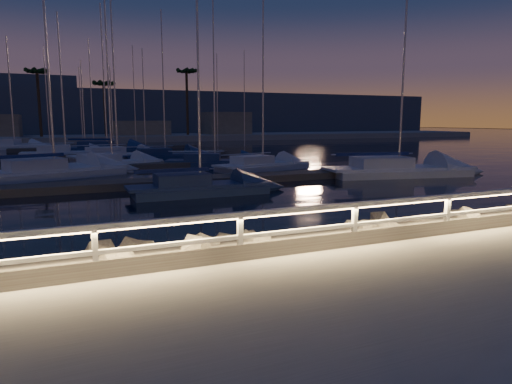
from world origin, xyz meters
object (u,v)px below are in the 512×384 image
sailboat_g (51,171)px  sailboat_j (115,156)px  sailboat_k (105,149)px  sailboat_m (13,146)px  sailboat_l (163,155)px  sailboat_f (110,163)px  sailboat_b (196,187)px  guard_rail (317,217)px  sailboat_h (212,161)px  sailboat_n (63,153)px  sailboat_c (261,165)px  sailboat_d (395,169)px

sailboat_g → sailboat_j: size_ratio=1.08×
sailboat_k → sailboat_m: size_ratio=1.16×
sailboat_k → sailboat_l: (4.20, -10.64, -0.07)m
sailboat_f → sailboat_k: size_ratio=0.80×
sailboat_g → sailboat_k: size_ratio=0.96×
sailboat_b → sailboat_f: 14.36m
sailboat_m → guard_rail: bearing=-54.6°
sailboat_h → sailboat_j: (-6.52, 8.14, 0.07)m
sailboat_l → sailboat_n: 10.35m
sailboat_c → sailboat_m: sailboat_m is taller
sailboat_f → sailboat_j: (1.19, 7.11, 0.03)m
sailboat_l → sailboat_n: size_ratio=0.98×
sailboat_h → sailboat_k: (-6.45, 18.56, 0.08)m
sailboat_h → sailboat_n: bearing=151.3°
sailboat_m → sailboat_n: (5.60, -15.80, -0.03)m
guard_rail → sailboat_j: (-0.86, 33.59, -0.91)m
guard_rail → sailboat_n: sailboat_n is taller
sailboat_l → sailboat_m: (-14.09, 21.72, 0.07)m
sailboat_d → sailboat_l: sailboat_d is taller
sailboat_m → sailboat_n: 16.76m
sailboat_b → sailboat_g: (-6.62, 9.98, 0.05)m
sailboat_f → sailboat_j: sailboat_j is taller
sailboat_h → sailboat_f: bearing=-164.1°
guard_rail → sailboat_j: sailboat_j is taller
guard_rail → sailboat_l: bearing=84.2°
guard_rail → sailboat_h: sailboat_h is taller
sailboat_m → sailboat_n: sailboat_n is taller
sailboat_h → sailboat_n: 17.53m
sailboat_b → sailboat_m: (-11.30, 42.73, 0.06)m
sailboat_f → sailboat_l: size_ratio=0.96×
sailboat_c → sailboat_m: (-18.67, 33.83, 0.06)m
sailboat_f → guard_rail: bearing=-105.5°
sailboat_m → sailboat_k: bearing=-23.8°
sailboat_b → sailboat_m: sailboat_m is taller
sailboat_m → sailboat_f: bearing=-48.7°
sailboat_g → sailboat_m: 33.08m
guard_rail → sailboat_h: 26.09m
sailboat_h → sailboat_k: sailboat_k is taller
sailboat_c → sailboat_k: sailboat_k is taller
sailboat_f → sailboat_j: bearing=60.6°
sailboat_f → sailboat_k: bearing=66.0°
sailboat_f → sailboat_l: bearing=31.7°
sailboat_b → sailboat_c: (7.37, 8.90, 0.00)m
sailboat_c → sailboat_j: bearing=110.5°
sailboat_g → sailboat_m: (-4.68, 32.75, 0.02)m
sailboat_n → sailboat_d: bearing=-48.1°
sailboat_b → sailboat_j: 21.28m
sailboat_d → sailboat_l: bearing=131.8°
sailboat_b → sailboat_l: sailboat_l is taller
sailboat_l → sailboat_h: bearing=-77.1°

